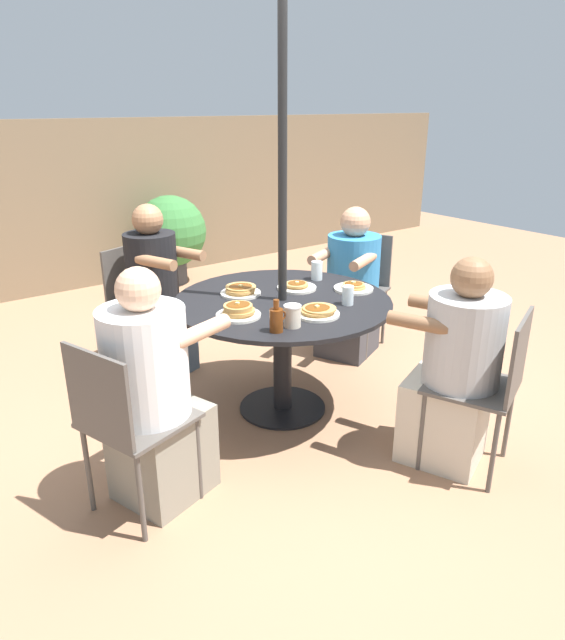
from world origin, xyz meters
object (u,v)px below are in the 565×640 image
(diner_east, at_px, (351,290))
(patio_chair_south, at_px, (140,298))
(pancake_plate_e, at_px, (318,312))
(potted_shrub, at_px, (171,233))
(syrup_bottle, at_px, (276,319))
(patio_chair_north, at_px, (489,381))
(pancake_plate_b, at_px, (238,312))
(coffee_cup, at_px, (292,316))
(diner_west, at_px, (154,400))
(pancake_plate_d, at_px, (354,287))
(pancake_plate_c, at_px, (241,291))
(drinking_glass_b, at_px, (317,271))
(patio_table, at_px, (282,320))
(pancake_plate_a, at_px, (297,287))
(drinking_glass_a, at_px, (348,295))
(diner_south, at_px, (157,298))
(diner_north, at_px, (454,374))
(patio_chair_west, at_px, (124,418))
(patio_chair_east, at_px, (360,282))

(diner_east, height_order, patio_chair_south, diner_east)
(diner_east, relative_size, pancake_plate_e, 4.57)
(potted_shrub, bearing_deg, syrup_bottle, -107.35)
(patio_chair_north, distance_m, pancake_plate_b, 1.30)
(diner_east, distance_m, coffee_cup, 1.40)
(patio_chair_north, relative_size, diner_west, 0.75)
(pancake_plate_b, xyz_separation_m, pancake_plate_d, (0.80, -0.03, -0.01))
(patio_chair_north, relative_size, coffee_cup, 7.53)
(patio_chair_north, height_order, pancake_plate_c, patio_chair_north)
(diner_east, distance_m, pancake_plate_d, 0.74)
(pancake_plate_d, distance_m, potted_shrub, 2.92)
(pancake_plate_e, height_order, drinking_glass_b, drinking_glass_b)
(patio_table, distance_m, pancake_plate_c, 0.30)
(pancake_plate_a, bearing_deg, pancake_plate_d, -40.14)
(drinking_glass_a, relative_size, potted_shrub, 0.12)
(diner_south, height_order, potted_shrub, diner_south)
(patio_table, bearing_deg, diner_east, 23.39)
(syrup_bottle, bearing_deg, diner_north, -39.13)
(pancake_plate_a, distance_m, pancake_plate_c, 0.35)
(pancake_plate_e, xyz_separation_m, coffee_cup, (-0.20, -0.05, 0.04))
(pancake_plate_a, xyz_separation_m, pancake_plate_d, (0.26, -0.22, 0.00))
(coffee_cup, xyz_separation_m, drinking_glass_a, (0.45, 0.08, -0.00))
(diner_south, height_order, patio_chair_west, diner_south)
(patio_table, bearing_deg, drinking_glass_a, -50.11)
(diner_east, bearing_deg, diner_west, 87.21)
(diner_south, height_order, pancake_plate_b, diner_south)
(pancake_plate_d, relative_size, coffee_cup, 2.10)
(patio_chair_west, height_order, diner_west, diner_west)
(patio_chair_east, height_order, pancake_plate_a, patio_chair_east)
(diner_north, relative_size, patio_chair_west, 1.29)
(diner_west, bearing_deg, pancake_plate_c, 105.09)
(pancake_plate_d, bearing_deg, pancake_plate_a, 139.86)
(diner_west, xyz_separation_m, pancake_plate_a, (1.15, 0.42, 0.21))
(diner_south, bearing_deg, pancake_plate_e, 84.81)
(diner_east, relative_size, drinking_glass_a, 10.21)
(patio_chair_north, relative_size, patio_chair_west, 1.00)
(patio_chair_west, xyz_separation_m, drinking_glass_a, (1.36, 0.07, 0.26))
(patio_chair_south, height_order, pancake_plate_b, patio_chair_south)
(pancake_plate_e, distance_m, drinking_glass_a, 0.25)
(patio_chair_west, bearing_deg, potted_shrub, 132.56)
(diner_west, height_order, pancake_plate_e, diner_west)
(diner_south, bearing_deg, drinking_glass_a, 95.29)
(patio_chair_west, distance_m, pancake_plate_a, 1.41)
(pancake_plate_e, xyz_separation_m, syrup_bottle, (-0.31, -0.05, 0.04))
(pancake_plate_e, distance_m, potted_shrub, 3.19)
(patio_chair_west, relative_size, pancake_plate_b, 3.58)
(patio_chair_west, height_order, coffee_cup, patio_chair_west)
(patio_chair_north, distance_m, patio_chair_south, 2.35)
(patio_table, bearing_deg, pancake_plate_e, -91.56)
(pancake_plate_e, bearing_deg, coffee_cup, -167.34)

